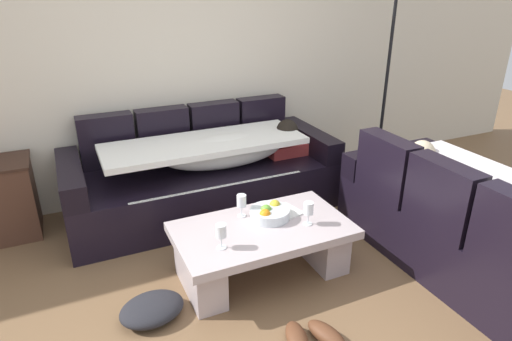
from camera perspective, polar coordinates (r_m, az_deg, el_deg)
ground_plane at (r=2.80m, az=2.04°, el=-19.78°), size 14.00×14.00×0.00m
back_wall at (r=4.12m, az=-11.65°, el=14.96°), size 9.00×0.10×2.70m
couch_along_wall at (r=3.95m, az=-6.43°, el=-0.52°), size 2.33×0.92×0.88m
couch_near_window at (r=3.46m, az=26.17°, el=-6.48°), size 0.92×1.97×0.88m
coffee_table at (r=3.09m, az=0.83°, el=-9.57°), size 1.20×0.68×0.38m
fruit_bowl at (r=3.10m, az=1.78°, el=-5.52°), size 0.28×0.28×0.10m
wine_glass_near_left at (r=2.74m, az=-4.56°, el=-7.96°), size 0.07×0.07×0.17m
wine_glass_near_right at (r=3.01m, az=6.84°, el=-5.02°), size 0.07×0.07×0.17m
wine_glass_far_back at (r=3.09m, az=-1.90°, el=-4.06°), size 0.07×0.07×0.17m
open_magazine at (r=3.17m, az=3.23°, el=-5.58°), size 0.32×0.27×0.01m
floor_lamp at (r=4.50m, az=16.58°, el=12.14°), size 0.33×0.31×1.95m
pair_of_shoes at (r=2.71m, az=7.26°, el=-20.61°), size 0.36×0.33×0.09m
crumpled_garment at (r=2.91m, az=-13.37°, el=-17.11°), size 0.45×0.38×0.12m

